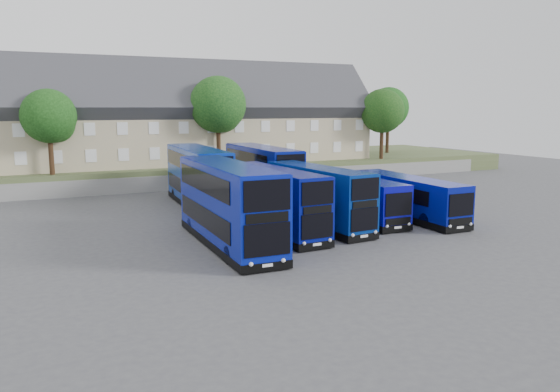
{
  "coord_description": "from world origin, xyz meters",
  "views": [
    {
      "loc": [
        -16.41,
        -27.96,
        8.0
      ],
      "look_at": [
        -1.11,
        4.23,
        2.2
      ],
      "focal_mm": 35.0,
      "sensor_mm": 36.0,
      "label": 1
    }
  ],
  "objects": [
    {
      "name": "dd_front_right",
      "position": [
        1.4,
        3.6,
        1.98
      ],
      "size": [
        3.05,
        10.3,
        4.04
      ],
      "rotation": [
        0.0,
        0.0,
        0.07
      ],
      "color": "navy",
      "rests_on": "ground"
    },
    {
      "name": "terrace_row",
      "position": [
        -3.0,
        30.0,
        6.6
      ],
      "size": [
        48.0,
        10.4,
        11.2
      ],
      "color": "tan",
      "rests_on": "earth_bank"
    },
    {
      "name": "dd_front_mid",
      "position": [
        -1.95,
        3.17,
        2.02
      ],
      "size": [
        2.79,
        10.44,
        4.11
      ],
      "rotation": [
        0.0,
        0.0,
        0.04
      ],
      "color": "#070F80",
      "rests_on": "ground"
    },
    {
      "name": "tree_mid",
      "position": [
        2.15,
        25.6,
        8.07
      ],
      "size": [
        5.76,
        5.76,
        9.18
      ],
      "color": "#382314",
      "rests_on": "earth_bank"
    },
    {
      "name": "coach_east_a",
      "position": [
        5.19,
        5.21,
        1.5
      ],
      "size": [
        2.57,
        11.24,
        3.06
      ],
      "rotation": [
        0.0,
        0.0,
        -0.02
      ],
      "color": "#0908A4",
      "rests_on": "ground"
    },
    {
      "name": "tree_west",
      "position": [
        -13.85,
        25.1,
        7.05
      ],
      "size": [
        4.8,
        4.8,
        7.65
      ],
      "color": "#382314",
      "rests_on": "earth_bank"
    },
    {
      "name": "dd_rear_left",
      "position": [
        -3.56,
        14.6,
        2.33
      ],
      "size": [
        3.45,
        12.06,
        4.74
      ],
      "rotation": [
        0.0,
        0.0,
        -0.06
      ],
      "color": "#082D9C",
      "rests_on": "ground"
    },
    {
      "name": "coach_east_b",
      "position": [
        8.81,
        3.42,
        1.47
      ],
      "size": [
        2.53,
        11.07,
        3.01
      ],
      "rotation": [
        0.0,
        0.0,
        -0.02
      ],
      "color": "#071087",
      "rests_on": "ground"
    },
    {
      "name": "retaining_wall",
      "position": [
        0.0,
        24.0,
        0.75
      ],
      "size": [
        70.0,
        0.4,
        1.5
      ],
      "primitive_type": "cube",
      "color": "slate",
      "rests_on": "ground"
    },
    {
      "name": "tree_east",
      "position": [
        22.15,
        25.1,
        7.39
      ],
      "size": [
        5.12,
        5.12,
        8.16
      ],
      "color": "#382314",
      "rests_on": "earth_bank"
    },
    {
      "name": "earth_bank",
      "position": [
        0.0,
        34.0,
        1.0
      ],
      "size": [
        80.0,
        20.0,
        2.0
      ],
      "primitive_type": "cube",
      "color": "#4C5831",
      "rests_on": "ground"
    },
    {
      "name": "dd_front_left",
      "position": [
        -5.76,
        1.43,
        2.34
      ],
      "size": [
        3.12,
        12.07,
        4.77
      ],
      "rotation": [
        0.0,
        0.0,
        -0.03
      ],
      "color": "#08189E",
      "rests_on": "ground"
    },
    {
      "name": "ground",
      "position": [
        0.0,
        0.0,
        0.0
      ],
      "size": [
        120.0,
        120.0,
        0.0
      ],
      "primitive_type": "plane",
      "color": "#444448",
      "rests_on": "ground"
    },
    {
      "name": "dd_rear_right",
      "position": [
        2.21,
        14.8,
        2.28
      ],
      "size": [
        2.98,
        11.76,
        4.65
      ],
      "rotation": [
        0.0,
        0.0,
        -0.03
      ],
      "color": "navy",
      "rests_on": "ground"
    },
    {
      "name": "tree_far",
      "position": [
        28.15,
        32.1,
        7.73
      ],
      "size": [
        5.44,
        5.44,
        8.67
      ],
      "color": "#382314",
      "rests_on": "earth_bank"
    }
  ]
}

